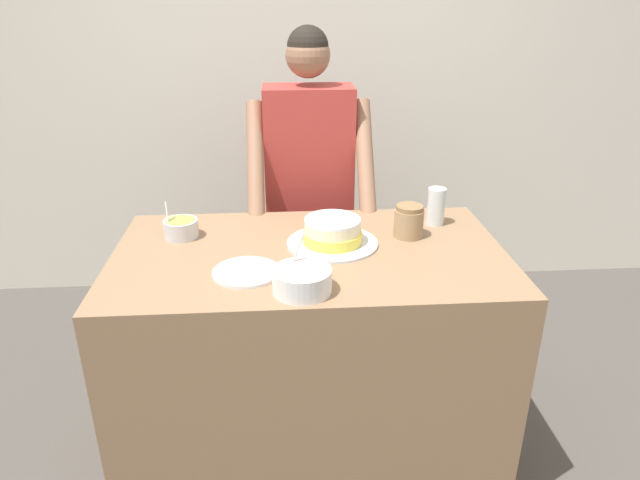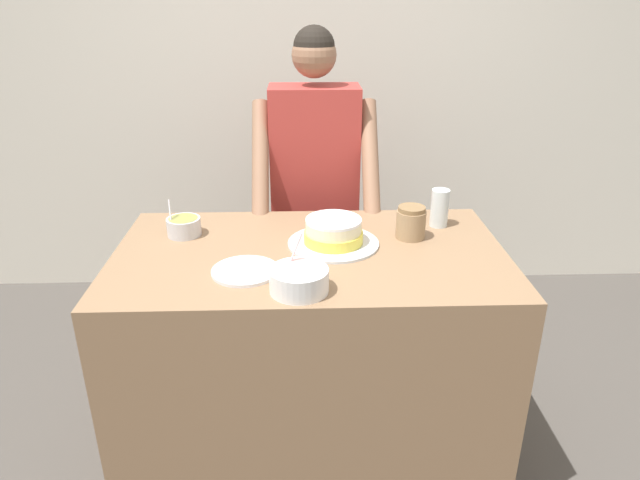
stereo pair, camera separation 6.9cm
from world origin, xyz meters
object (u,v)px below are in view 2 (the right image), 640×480
(cake, at_px, (333,234))
(ceramic_plate, at_px, (245,271))
(frosting_bowl_pink, at_px, (299,279))
(person_baker, at_px, (315,174))
(frosting_bowl_olive, at_px, (184,226))
(stoneware_jar, at_px, (411,223))
(drinking_glass, at_px, (440,208))

(cake, height_order, ceramic_plate, cake)
(frosting_bowl_pink, bearing_deg, person_baker, 85.65)
(cake, distance_m, frosting_bowl_olive, 0.60)
(person_baker, bearing_deg, stoneware_jar, -58.61)
(person_baker, distance_m, cake, 0.65)
(person_baker, bearing_deg, cake, -85.20)
(person_baker, height_order, cake, person_baker)
(frosting_bowl_pink, relative_size, frosting_bowl_olive, 1.32)
(person_baker, xyz_separation_m, frosting_bowl_olive, (-0.53, -0.53, -0.04))
(stoneware_jar, bearing_deg, ceramic_plate, -155.60)
(person_baker, relative_size, drinking_glass, 10.75)
(ceramic_plate, xyz_separation_m, stoneware_jar, (0.62, 0.28, 0.06))
(frosting_bowl_olive, height_order, drinking_glass, drinking_glass)
(frosting_bowl_pink, bearing_deg, frosting_bowl_olive, 133.60)
(frosting_bowl_olive, relative_size, ceramic_plate, 0.63)
(drinking_glass, bearing_deg, frosting_bowl_olive, -176.54)
(person_baker, relative_size, frosting_bowl_olive, 11.46)
(cake, height_order, stoneware_jar, stoneware_jar)
(frosting_bowl_pink, bearing_deg, cake, 70.15)
(frosting_bowl_pink, distance_m, drinking_glass, 0.79)
(frosting_bowl_pink, xyz_separation_m, stoneware_jar, (0.44, 0.42, 0.02))
(frosting_bowl_olive, relative_size, drinking_glass, 0.94)
(frosting_bowl_pink, distance_m, ceramic_plate, 0.24)
(frosting_bowl_pink, bearing_deg, drinking_glass, 43.19)
(cake, height_order, frosting_bowl_olive, frosting_bowl_olive)
(cake, distance_m, drinking_glass, 0.48)
(drinking_glass, relative_size, stoneware_jar, 1.21)
(person_baker, relative_size, frosting_bowl_pink, 8.69)
(frosting_bowl_pink, xyz_separation_m, frosting_bowl_olive, (-0.46, 0.48, -0.00))
(person_baker, distance_m, drinking_glass, 0.69)
(drinking_glass, bearing_deg, ceramic_plate, -152.23)
(stoneware_jar, bearing_deg, drinking_glass, 40.54)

